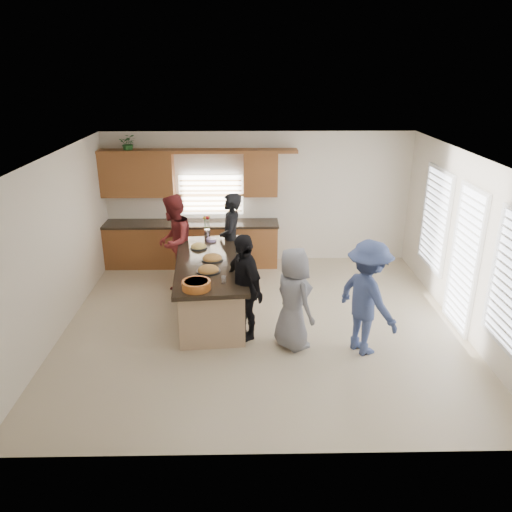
{
  "coord_description": "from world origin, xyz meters",
  "views": [
    {
      "loc": [
        -0.24,
        -7.41,
        4.1
      ],
      "look_at": [
        -0.1,
        0.19,
        1.15
      ],
      "focal_mm": 35.0,
      "sensor_mm": 36.0,
      "label": 1
    }
  ],
  "objects_px": {
    "salad_bowl": "(196,285)",
    "woman_right_back": "(367,298)",
    "woman_left_back": "(231,240)",
    "woman_left_mid": "(174,242)",
    "woman_right_front": "(293,299)",
    "island": "(211,288)",
    "woman_left_front": "(244,287)"
  },
  "relations": [
    {
      "from": "island",
      "to": "salad_bowl",
      "type": "height_order",
      "value": "salad_bowl"
    },
    {
      "from": "island",
      "to": "salad_bowl",
      "type": "bearing_deg",
      "value": -101.06
    },
    {
      "from": "island",
      "to": "woman_left_front",
      "type": "relative_size",
      "value": 1.61
    },
    {
      "from": "woman_left_back",
      "to": "woman_right_back",
      "type": "relative_size",
      "value": 1.04
    },
    {
      "from": "woman_left_mid",
      "to": "woman_right_back",
      "type": "relative_size",
      "value": 1.03
    },
    {
      "from": "woman_left_back",
      "to": "woman_left_front",
      "type": "height_order",
      "value": "woman_left_back"
    },
    {
      "from": "salad_bowl",
      "to": "woman_left_mid",
      "type": "relative_size",
      "value": 0.24
    },
    {
      "from": "island",
      "to": "woman_right_back",
      "type": "distance_m",
      "value": 2.76
    },
    {
      "from": "woman_left_mid",
      "to": "woman_right_front",
      "type": "distance_m",
      "value": 3.08
    },
    {
      "from": "woman_left_front",
      "to": "woman_right_front",
      "type": "xyz_separation_m",
      "value": [
        0.74,
        -0.31,
        -0.06
      ]
    },
    {
      "from": "salad_bowl",
      "to": "woman_left_back",
      "type": "relative_size",
      "value": 0.23
    },
    {
      "from": "woman_right_back",
      "to": "salad_bowl",
      "type": "bearing_deg",
      "value": 56.09
    },
    {
      "from": "salad_bowl",
      "to": "woman_right_back",
      "type": "distance_m",
      "value": 2.53
    },
    {
      "from": "woman_left_back",
      "to": "woman_right_front",
      "type": "height_order",
      "value": "woman_left_back"
    },
    {
      "from": "woman_left_back",
      "to": "woman_left_mid",
      "type": "xyz_separation_m",
      "value": [
        -1.08,
        -0.06,
        -0.01
      ]
    },
    {
      "from": "woman_right_front",
      "to": "woman_right_back",
      "type": "bearing_deg",
      "value": -127.64
    },
    {
      "from": "woman_left_front",
      "to": "woman_right_front",
      "type": "height_order",
      "value": "woman_left_front"
    },
    {
      "from": "island",
      "to": "woman_left_back",
      "type": "relative_size",
      "value": 1.52
    },
    {
      "from": "woman_left_mid",
      "to": "woman_right_front",
      "type": "relative_size",
      "value": 1.14
    },
    {
      "from": "woman_left_mid",
      "to": "woman_left_front",
      "type": "bearing_deg",
      "value": 42.96
    },
    {
      "from": "salad_bowl",
      "to": "island",
      "type": "bearing_deg",
      "value": 83.55
    },
    {
      "from": "island",
      "to": "woman_right_front",
      "type": "height_order",
      "value": "woman_right_front"
    },
    {
      "from": "woman_left_mid",
      "to": "woman_left_back",
      "type": "bearing_deg",
      "value": 102.14
    },
    {
      "from": "island",
      "to": "woman_right_front",
      "type": "xyz_separation_m",
      "value": [
        1.32,
        -1.15,
        0.35
      ]
    },
    {
      "from": "woman_right_back",
      "to": "woman_right_front",
      "type": "xyz_separation_m",
      "value": [
        -1.07,
        0.15,
        -0.08
      ]
    },
    {
      "from": "woman_left_front",
      "to": "woman_right_front",
      "type": "distance_m",
      "value": 0.81
    },
    {
      "from": "woman_left_back",
      "to": "woman_left_front",
      "type": "xyz_separation_m",
      "value": [
        0.25,
        -2.03,
        -0.06
      ]
    },
    {
      "from": "woman_left_mid",
      "to": "woman_right_front",
      "type": "xyz_separation_m",
      "value": [
        2.08,
        -2.28,
        -0.11
      ]
    },
    {
      "from": "woman_left_front",
      "to": "woman_right_front",
      "type": "relative_size",
      "value": 1.08
    },
    {
      "from": "woman_left_front",
      "to": "woman_right_back",
      "type": "distance_m",
      "value": 1.87
    },
    {
      "from": "island",
      "to": "woman_right_back",
      "type": "bearing_deg",
      "value": -33.27
    },
    {
      "from": "woman_left_back",
      "to": "woman_right_front",
      "type": "relative_size",
      "value": 1.14
    }
  ]
}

